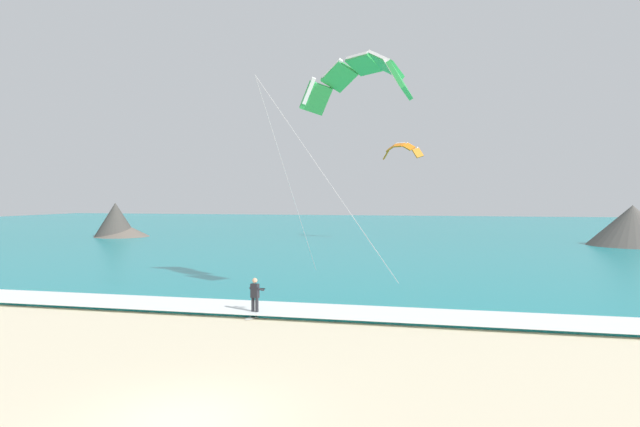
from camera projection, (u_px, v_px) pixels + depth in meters
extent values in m
plane|color=beige|center=(181.00, 421.00, 12.64)|extent=(200.00, 200.00, 0.00)
cube|color=teal|center=(403.00, 230.00, 81.46)|extent=(200.00, 120.00, 0.20)
cube|color=white|center=(305.00, 310.00, 23.94)|extent=(200.00, 2.93, 0.04)
ellipsoid|color=white|center=(255.00, 317.00, 23.50)|extent=(0.77, 1.47, 0.05)
cube|color=black|center=(257.00, 314.00, 23.73)|extent=(0.17, 0.10, 0.04)
cube|color=black|center=(253.00, 317.00, 23.26)|extent=(0.17, 0.10, 0.04)
cylinder|color=#232328|center=(253.00, 307.00, 23.53)|extent=(0.14, 0.14, 0.84)
cylinder|color=#232328|center=(257.00, 308.00, 23.44)|extent=(0.14, 0.14, 0.84)
cube|color=#232328|center=(255.00, 291.00, 23.46)|extent=(0.38, 0.28, 0.60)
sphere|color=tan|center=(255.00, 280.00, 23.45)|extent=(0.22, 0.22, 0.22)
cylinder|color=#232328|center=(253.00, 289.00, 23.69)|extent=(0.21, 0.51, 0.22)
cylinder|color=#232328|center=(260.00, 289.00, 23.52)|extent=(0.21, 0.51, 0.22)
cylinder|color=black|center=(260.00, 288.00, 23.80)|extent=(0.54, 0.17, 0.04)
cube|color=#3F3F42|center=(256.00, 295.00, 23.58)|extent=(0.14, 0.11, 0.10)
cube|color=green|center=(400.00, 81.00, 24.76)|extent=(1.20, 1.77, 1.74)
cube|color=white|center=(392.00, 72.00, 24.43)|extent=(0.86, 0.72, 1.36)
cube|color=green|center=(386.00, 65.00, 26.03)|extent=(1.71, 1.95, 1.42)
cube|color=white|center=(379.00, 57.00, 25.70)|extent=(1.23, 0.99, 0.89)
cube|color=green|center=(364.00, 64.00, 27.40)|extent=(2.01, 1.94, 0.77)
cube|color=white|center=(357.00, 56.00, 27.07)|extent=(1.35, 1.10, 0.22)
cube|color=green|center=(339.00, 77.00, 28.54)|extent=(2.04, 1.72, 1.42)
cube|color=white|center=(332.00, 69.00, 28.22)|extent=(1.22, 1.01, 0.89)
cube|color=green|center=(316.00, 98.00, 29.21)|extent=(1.86, 1.34, 1.74)
cube|color=white|center=(309.00, 91.00, 28.89)|extent=(0.91, 0.73, 1.36)
cylinder|color=#B2B2B7|center=(329.00, 182.00, 24.30)|extent=(5.98, 2.61, 9.20)
cylinder|color=#B2B2B7|center=(289.00, 183.00, 26.53)|extent=(1.29, 6.11, 9.20)
cube|color=orange|center=(386.00, 155.00, 62.62)|extent=(0.76, 1.19, 1.23)
cube|color=white|center=(388.00, 153.00, 62.87)|extent=(0.63, 0.43, 0.96)
cube|color=orange|center=(391.00, 148.00, 61.72)|extent=(1.16, 1.30, 1.01)
cube|color=white|center=(393.00, 146.00, 61.97)|extent=(0.92, 0.59, 0.63)
cube|color=orange|center=(399.00, 145.00, 60.85)|extent=(1.39, 1.29, 0.56)
cube|color=white|center=(401.00, 143.00, 61.10)|extent=(1.02, 0.65, 0.16)
cube|color=orange|center=(409.00, 147.00, 60.20)|extent=(1.44, 1.17, 1.01)
cube|color=white|center=(411.00, 145.00, 60.45)|extent=(0.93, 0.60, 0.63)
cube|color=orange|center=(418.00, 153.00, 59.91)|extent=(1.31, 0.95, 1.23)
cube|color=white|center=(419.00, 151.00, 60.16)|extent=(0.69, 0.45, 0.96)
cone|color=#56514C|center=(632.00, 226.00, 55.29)|extent=(8.98, 8.98, 4.28)
cone|color=#665B51|center=(122.00, 230.00, 67.63)|extent=(7.33, 7.33, 1.93)
cone|color=#47423D|center=(115.00, 221.00, 67.34)|extent=(5.28, 5.28, 4.38)
cone|color=#47423D|center=(118.00, 224.00, 67.57)|extent=(4.70, 4.70, 3.48)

